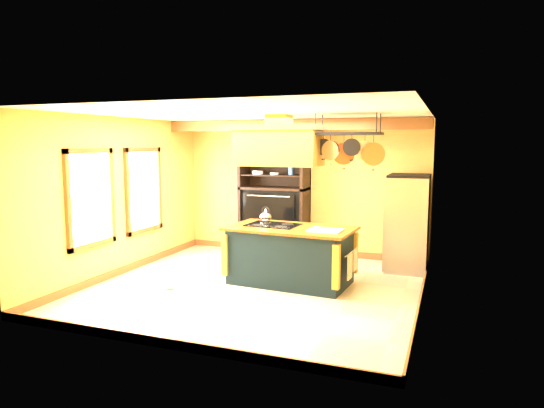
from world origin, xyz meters
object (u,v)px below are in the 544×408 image
Objects in this scene: range_hood at (279,144)px; hutch at (275,210)px; kitchen_island at (290,255)px; refrigerator at (407,225)px; pot_rack at (349,142)px.

range_hood is 2.38m from hutch.
refrigerator reaches higher than kitchen_island.
range_hood is 2.80m from refrigerator.
range_hood and pot_rack have the same top height.
kitchen_island is 1.89× the size of pot_rack.
kitchen_island is 1.78m from range_hood.
kitchen_island is 2.28m from refrigerator.
pot_rack reaches higher than refrigerator.
hutch reaches higher than kitchen_island.
range_hood is at bearing 180.00° from pot_rack.
pot_rack reaches higher than kitchen_island.
kitchen_island is 2.02m from pot_rack.
hutch is (-2.62, 0.34, 0.11)m from refrigerator.
range_hood reaches higher than refrigerator.
pot_rack is at bearing -44.79° from hutch.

